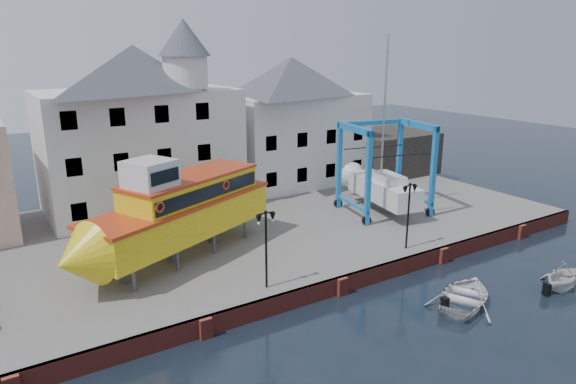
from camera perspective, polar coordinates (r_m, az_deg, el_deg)
ground at (r=28.74m, az=5.92°, el=-11.25°), size 140.00×140.00×0.00m
hardstanding at (r=37.04m, az=-4.64°, el=-4.01°), size 44.00×22.00×1.00m
quay_wall at (r=28.59m, az=5.82°, el=-10.28°), size 44.00×0.47×1.00m
building_white_main at (r=40.33m, az=-16.05°, el=7.10°), size 14.00×8.30×14.00m
building_white_right at (r=46.75m, az=0.40°, el=7.91°), size 12.00×8.00×11.20m
shed_dark at (r=51.91m, az=10.96°, el=4.39°), size 8.00×7.00×4.00m
lamp_post_left at (r=25.90m, az=-2.47°, el=-4.21°), size 1.12×0.32×4.20m
lamp_post_right at (r=31.82m, az=13.32°, el=-0.79°), size 1.12×0.32×4.20m
tour_boat at (r=30.00m, az=-12.86°, el=-2.24°), size 14.44×9.02×6.24m
travel_lift at (r=39.62m, az=10.04°, el=1.13°), size 6.79×8.78×12.88m
motorboat_b at (r=29.31m, az=19.05°, el=-11.53°), size 5.79×5.12×0.99m
motorboat_c at (r=33.06m, az=28.20°, el=-9.41°), size 3.57×3.15×1.76m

